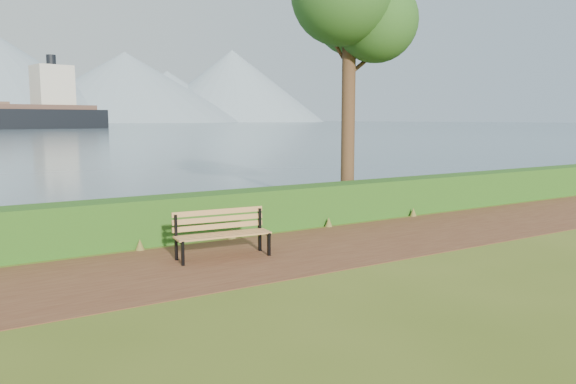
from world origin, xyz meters
TOP-DOWN VIEW (x-y plane):
  - ground at (0.00, 0.00)m, footprint 140.00×140.00m
  - path at (0.00, 0.30)m, footprint 40.00×3.40m
  - hedge at (0.00, 2.60)m, footprint 32.00×0.85m
  - bench at (-2.01, 0.64)m, footprint 1.91×0.73m

SIDE VIEW (x-z plane):
  - ground at x=0.00m, z-range 0.00..0.00m
  - path at x=0.00m, z-range 0.00..0.01m
  - hedge at x=0.00m, z-range 0.00..1.00m
  - bench at x=-2.01m, z-range 0.07..1.00m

